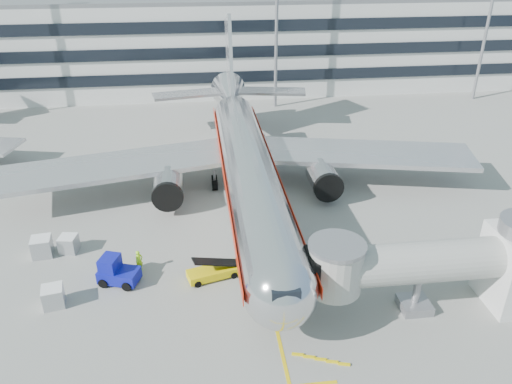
{
  "coord_description": "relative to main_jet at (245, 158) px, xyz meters",
  "views": [
    {
      "loc": [
        -4.77,
        -35.36,
        24.8
      ],
      "look_at": [
        0.21,
        4.55,
        4.0
      ],
      "focal_mm": 35.0,
      "sensor_mm": 36.0,
      "label": 1
    }
  ],
  "objects": [
    {
      "name": "cargo_container_right",
      "position": [
        -16.5,
        -8.74,
        -3.47
      ],
      "size": [
        1.65,
        1.65,
        1.52
      ],
      "color": "#AAADB1",
      "rests_on": "ground"
    },
    {
      "name": "ramp_worker",
      "position": [
        -10.12,
        -12.4,
        -3.29
      ],
      "size": [
        0.82,
        0.79,
        1.89
      ],
      "primitive_type": "imported",
      "rotation": [
        0.0,
        0.0,
        0.71
      ],
      "color": "#A9FC1A",
      "rests_on": "ground"
    },
    {
      "name": "cargo_container_front",
      "position": [
        -16.14,
        -16.02,
        -3.43
      ],
      "size": [
        1.77,
        1.77,
        1.61
      ],
      "color": "#AAADB1",
      "rests_on": "ground"
    },
    {
      "name": "main_jet",
      "position": [
        0.0,
        0.0,
        0.0
      ],
      "size": [
        50.95,
        48.7,
        16.06
      ],
      "color": "silver",
      "rests_on": "ground"
    },
    {
      "name": "terminal",
      "position": [
        0.0,
        46.23,
        3.57
      ],
      "size": [
        150.0,
        24.25,
        15.6
      ],
      "color": "silver",
      "rests_on": "ground"
    },
    {
      "name": "light_mast_centre",
      "position": [
        8.0,
        30.28,
        10.64
      ],
      "size": [
        2.4,
        1.2,
        25.45
      ],
      "color": "gray",
      "rests_on": "ground"
    },
    {
      "name": "lead_in_line",
      "position": [
        0.0,
        -1.72,
        -4.23
      ],
      "size": [
        0.25,
        70.0,
        0.01
      ],
      "primitive_type": "cube",
      "color": "yellow",
      "rests_on": "ground"
    },
    {
      "name": "cargo_container_left",
      "position": [
        -18.65,
        -9.09,
        -3.36
      ],
      "size": [
        1.82,
        1.82,
        1.73
      ],
      "color": "#AAADB1",
      "rests_on": "ground"
    },
    {
      "name": "jet_bridge",
      "position": [
        12.18,
        -19.72,
        -0.36
      ],
      "size": [
        17.8,
        4.5,
        7.0
      ],
      "color": "silver",
      "rests_on": "ground"
    },
    {
      "name": "baggage_tug",
      "position": [
        -11.8,
        -13.73,
        -3.22
      ],
      "size": [
        3.5,
        2.78,
        2.32
      ],
      "color": "#0D1297",
      "rests_on": "ground"
    },
    {
      "name": "light_mast_east",
      "position": [
        42.0,
        30.28,
        10.64
      ],
      "size": [
        2.4,
        1.2,
        25.45
      ],
      "color": "gray",
      "rests_on": "ground"
    },
    {
      "name": "belt_loader",
      "position": [
        -4.14,
        -14.11,
        -3.64
      ],
      "size": [
        4.5,
        2.56,
        2.1
      ],
      "color": "yellow",
      "rests_on": "ground"
    },
    {
      "name": "ground",
      "position": [
        0.0,
        -11.72,
        -4.23
      ],
      "size": [
        180.0,
        180.0,
        0.0
      ],
      "primitive_type": "plane",
      "color": "gray",
      "rests_on": "ground"
    }
  ]
}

